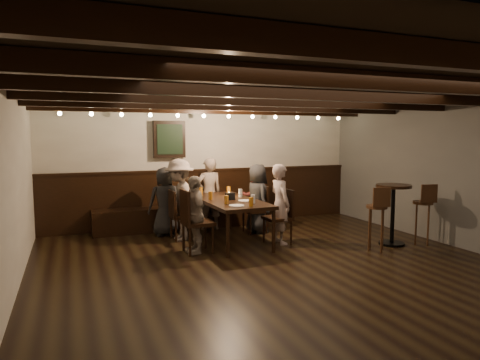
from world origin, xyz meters
name	(u,v)px	position (x,y,z in m)	size (l,w,h in m)	color
room	(213,178)	(-0.29, 2.21, 1.07)	(7.00, 7.00, 7.00)	black
dining_table	(229,203)	(-0.12, 1.89, 0.68)	(0.93, 1.98, 0.74)	black
chair_left_near	(182,225)	(-0.84, 2.32, 0.27)	(0.41, 0.41, 0.88)	black
chair_left_far	(197,233)	(-0.83, 1.42, 0.30)	(0.46, 0.46, 0.99)	black
chair_right_near	(256,218)	(0.59, 2.35, 0.27)	(0.41, 0.41, 0.88)	black
chair_right_far	(278,227)	(0.61, 1.45, 0.28)	(0.43, 0.43, 0.92)	black
person_bench_left	(165,201)	(-1.04, 2.77, 0.63)	(0.61, 0.40, 1.26)	black
person_bench_centre	(209,194)	(-0.14, 2.94, 0.70)	(0.51, 0.33, 1.40)	gray
person_bench_right	(254,196)	(0.76, 2.81, 0.62)	(0.61, 0.47, 1.25)	maroon
person_left_near	(179,200)	(-0.88, 2.32, 0.71)	(0.92, 0.53, 1.43)	gray
person_left_far	(195,214)	(-0.86, 1.42, 0.61)	(0.71, 0.30, 1.21)	#A09180
person_right_near	(257,198)	(0.62, 2.35, 0.65)	(0.63, 0.41, 1.29)	#27282A
person_right_far	(280,204)	(0.64, 1.45, 0.68)	(0.49, 0.32, 1.35)	#B29D96
pint_a	(201,191)	(-0.41, 2.58, 0.81)	(0.07, 0.07, 0.14)	#BF7219
pint_b	(229,190)	(0.12, 2.54, 0.81)	(0.07, 0.07, 0.14)	#BF7219
pint_c	(210,196)	(-0.42, 1.98, 0.81)	(0.07, 0.07, 0.14)	#BF7219
pint_d	(241,193)	(0.18, 2.09, 0.81)	(0.07, 0.07, 0.14)	silver
pint_e	(226,200)	(-0.33, 1.43, 0.81)	(0.07, 0.07, 0.14)	#BF7219
pint_f	(253,199)	(0.10, 1.34, 0.81)	(0.07, 0.07, 0.14)	silver
pint_g	(251,202)	(-0.05, 1.09, 0.81)	(0.07, 0.07, 0.14)	#BF7219
plate_near	(237,206)	(-0.25, 1.18, 0.74)	(0.24, 0.24, 0.01)	white
plate_far	(246,201)	(0.07, 1.59, 0.74)	(0.24, 0.24, 0.01)	white
condiment_caddy	(230,196)	(-0.12, 1.84, 0.80)	(0.15, 0.10, 0.12)	black
candle	(229,195)	(0.00, 2.19, 0.76)	(0.05, 0.05, 0.05)	beige
high_top_table	(393,205)	(2.35, 0.68, 0.67)	(0.57, 0.57, 1.01)	black
bar_stool_left	(376,227)	(1.85, 0.47, 0.38)	(0.34, 0.36, 1.03)	#321E0F
bar_stool_right	(422,222)	(2.85, 0.52, 0.38)	(0.33, 0.35, 1.03)	#321E0F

